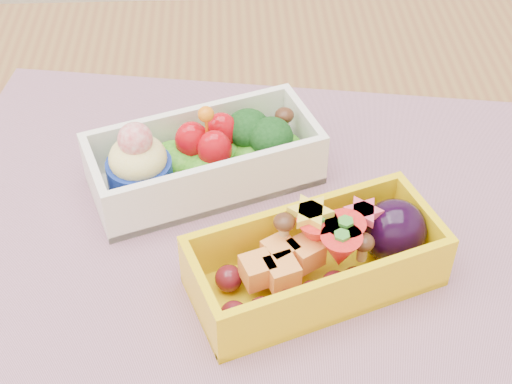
{
  "coord_description": "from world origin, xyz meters",
  "views": [
    {
      "loc": [
        0.02,
        -0.36,
        1.16
      ],
      "look_at": [
        0.04,
        0.04,
        0.79
      ],
      "focal_mm": 52.39,
      "sensor_mm": 36.0,
      "label": 1
    }
  ],
  "objects_px": {
    "table": "(214,347)",
    "bento_yellow": "(321,258)",
    "placemat": "(246,234)",
    "bento_white": "(203,158)"
  },
  "relations": [
    {
      "from": "table",
      "to": "bento_yellow",
      "type": "xyz_separation_m",
      "value": [
        0.08,
        -0.02,
        0.13
      ]
    },
    {
      "from": "table",
      "to": "bento_yellow",
      "type": "bearing_deg",
      "value": -13.34
    },
    {
      "from": "placemat",
      "to": "bento_yellow",
      "type": "bearing_deg",
      "value": -45.52
    },
    {
      "from": "placemat",
      "to": "bento_yellow",
      "type": "distance_m",
      "value": 0.08
    },
    {
      "from": "bento_white",
      "to": "table",
      "type": "bearing_deg",
      "value": -107.35
    },
    {
      "from": "placemat",
      "to": "bento_yellow",
      "type": "xyz_separation_m",
      "value": [
        0.05,
        -0.05,
        0.03
      ]
    },
    {
      "from": "table",
      "to": "placemat",
      "type": "relative_size",
      "value": 2.37
    },
    {
      "from": "bento_yellow",
      "to": "table",
      "type": "bearing_deg",
      "value": 146.54
    },
    {
      "from": "table",
      "to": "bento_white",
      "type": "bearing_deg",
      "value": 92.34
    },
    {
      "from": "bento_white",
      "to": "bento_yellow",
      "type": "xyz_separation_m",
      "value": [
        0.08,
        -0.11,
        0.0
      ]
    }
  ]
}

